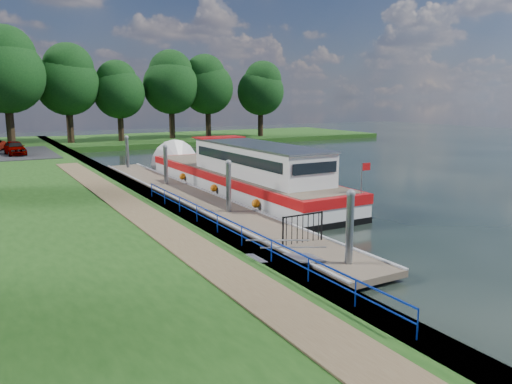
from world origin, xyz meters
TOP-DOWN VIEW (x-y plane):
  - ground at (0.00, 0.00)m, footprint 160.00×160.00m
  - bank_edge at (-2.55, 15.00)m, footprint 1.10×90.00m
  - far_bank at (12.00, 52.00)m, footprint 60.00×18.00m
  - footpath at (-4.40, 8.00)m, footprint 1.60×40.00m
  - blue_fence at (-2.75, 3.00)m, footprint 0.04×18.04m
  - pontoon at (0.00, 13.00)m, footprint 2.50×30.00m
  - mooring_piles at (0.00, 13.00)m, footprint 0.30×27.30m
  - gangway at (-1.85, 0.50)m, footprint 2.58×1.00m
  - gate_panel at (-0.00, 2.20)m, footprint 1.85×0.05m
  - barge at (3.60, 14.82)m, footprint 4.36×21.15m
  - horizon_trees at (-1.61, 48.68)m, footprint 54.38×10.03m
  - car_a at (-7.39, 36.36)m, footprint 1.83×3.85m

SIDE VIEW (x-z plane):
  - ground at x=0.00m, z-range 0.00..0.00m
  - pontoon at x=0.00m, z-range -0.10..0.46m
  - far_bank at x=12.00m, z-range 0.00..0.60m
  - bank_edge at x=-2.55m, z-range 0.00..0.78m
  - gangway at x=-1.85m, z-range 0.16..1.09m
  - footpath at x=-4.40m, z-range 0.78..0.83m
  - barge at x=3.60m, z-range -1.30..3.48m
  - gate_panel at x=0.00m, z-range 0.57..1.72m
  - mooring_piles at x=0.00m, z-range -0.50..3.05m
  - blue_fence at x=-2.75m, z-range 0.95..1.67m
  - car_a at x=-7.39m, z-range 0.83..2.11m
  - horizon_trees at x=-1.61m, z-range 1.51..14.38m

